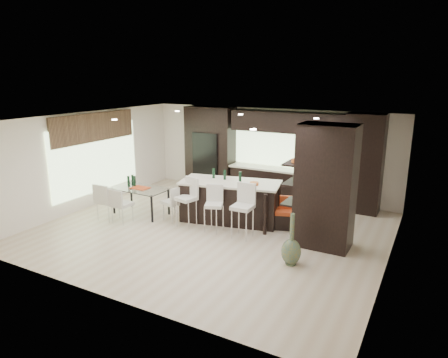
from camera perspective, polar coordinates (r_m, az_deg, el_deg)
The scene contains 22 objects.
ground at distance 9.86m, azimuth -1.68°, elevation -7.26°, with size 8.00×8.00×0.00m, color beige.
back_wall at distance 12.51m, azimuth 6.38°, elevation 3.85°, with size 8.00×0.02×2.70m, color white.
left_wall at distance 11.92m, azimuth -18.62°, elevation 2.62°, with size 0.02×7.00×2.70m, color white.
right_wall at distance 8.25m, azimuth 23.05°, elevation -2.96°, with size 0.02×7.00×2.70m, color white.
ceiling at distance 9.19m, azimuth -1.81°, elevation 8.54°, with size 8.00×7.00×0.02m, color white.
window_left at distance 12.02m, azimuth -17.80°, elevation 2.79°, with size 0.04×3.20×1.90m, color #B2D199.
window_back at distance 12.23m, azimuth 8.94°, elevation 4.47°, with size 3.40×0.04×1.20m, color #B2D199.
stone_accent at distance 11.86m, azimuth -18.04°, elevation 7.03°, with size 0.08×3.00×0.80m, color brown.
ceiling_spots at distance 9.41m, azimuth -1.03°, elevation 8.56°, with size 4.00×3.00×0.02m, color white.
back_cabinetry at distance 12.03m, azimuth 7.98°, elevation 3.37°, with size 6.80×0.68×2.70m, color black.
refrigerator at distance 13.08m, azimuth -2.04°, elevation 2.63°, with size 0.90×0.68×1.90m, color black.
partition_column at distance 8.85m, azimuth 14.32°, elevation -1.08°, with size 1.20×0.80×2.70m, color black.
kitchen_island at distance 10.29m, azimuth 0.90°, elevation -3.17°, with size 2.53×1.09×1.05m, color black.
stool_left at distance 9.98m, azimuth -5.38°, elevation -4.01°, with size 0.44×0.44×0.99m, color silver.
stool_mid at distance 9.61m, azimuth -1.46°, elevation -4.92°, with size 0.41×0.41×0.92m, color silver.
stool_right at distance 9.23m, azimuth 2.66°, elevation -5.40°, with size 0.46×0.46×1.03m, color silver.
bench at distance 10.02m, azimuth 7.71°, elevation -5.59°, with size 1.21×0.47×0.47m, color black.
floor_vase at distance 8.07m, azimuth 9.64°, elevation -8.50°, with size 0.39×0.39×1.07m, color #4A5A40, non-canonical shape.
dining_table at distance 11.06m, azimuth -11.77°, elevation -3.11°, with size 1.51×0.85×0.73m, color white.
chair_near at distance 10.52m, azimuth -14.36°, elevation -3.84°, with size 0.46×0.46×0.85m, color silver.
chair_far at distance 10.82m, azimuth -16.27°, elevation -3.30°, with size 0.49×0.49×0.90m, color silver.
chair_end at distance 10.40m, azimuth -7.27°, elevation -3.64°, with size 0.47×0.47×0.87m, color silver.
Camera 1 is at (4.62, -7.89, 3.69)m, focal length 32.00 mm.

